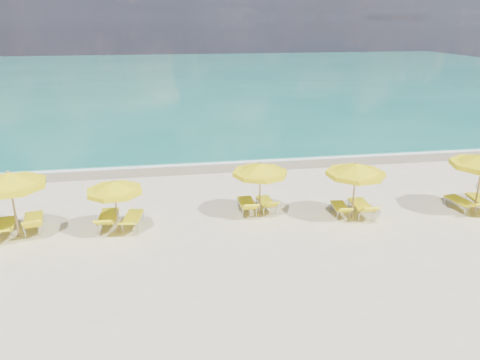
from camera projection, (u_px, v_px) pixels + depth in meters
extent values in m
plane|color=beige|center=(246.00, 221.00, 18.27)|extent=(120.00, 120.00, 0.00)
cube|color=#136B5A|center=(182.00, 77.00, 62.95)|extent=(120.00, 80.00, 0.30)
cube|color=tan|center=(221.00, 166.00, 25.16)|extent=(120.00, 2.60, 0.01)
cube|color=white|center=(220.00, 161.00, 25.90)|extent=(120.00, 1.20, 0.03)
cube|color=white|center=(120.00, 130.00, 33.13)|extent=(14.00, 0.36, 0.05)
cube|color=white|center=(285.00, 106.00, 41.89)|extent=(18.00, 0.30, 0.05)
cylinder|color=tan|center=(14.00, 206.00, 16.60)|extent=(0.08, 0.08, 2.42)
cone|color=#FFE90D|center=(9.00, 179.00, 16.27)|extent=(2.95, 2.95, 0.48)
cylinder|color=#FFE90D|center=(10.00, 185.00, 16.35)|extent=(2.98, 2.98, 0.19)
sphere|color=tan|center=(8.00, 172.00, 16.19)|extent=(0.11, 0.11, 0.11)
cylinder|color=tan|center=(116.00, 208.00, 17.00)|extent=(0.06, 0.06, 1.99)
cone|color=#FFE90D|center=(114.00, 186.00, 16.73)|extent=(2.49, 2.49, 0.40)
cylinder|color=#FFE90D|center=(115.00, 191.00, 16.79)|extent=(2.51, 2.51, 0.16)
sphere|color=tan|center=(114.00, 181.00, 16.66)|extent=(0.09, 0.09, 0.09)
cylinder|color=tan|center=(260.00, 190.00, 18.57)|extent=(0.07, 0.07, 2.13)
cone|color=#FFE90D|center=(260.00, 168.00, 18.28)|extent=(2.19, 2.19, 0.43)
cylinder|color=#FFE90D|center=(260.00, 173.00, 18.35)|extent=(2.21, 2.21, 0.17)
sphere|color=tan|center=(260.00, 163.00, 18.21)|extent=(0.09, 0.09, 0.09)
cylinder|color=tan|center=(354.00, 191.00, 18.26)|extent=(0.07, 0.07, 2.23)
cone|color=#FFE90D|center=(356.00, 169.00, 17.95)|extent=(2.83, 2.83, 0.45)
cylinder|color=#FFE90D|center=(355.00, 174.00, 18.02)|extent=(2.86, 2.86, 0.18)
sphere|color=tan|center=(356.00, 163.00, 17.87)|extent=(0.10, 0.10, 0.10)
cylinder|color=tan|center=(479.00, 183.00, 18.85)|extent=(0.08, 0.08, 2.43)
cube|color=#FFEE0F|center=(6.00, 224.00, 17.14)|extent=(0.77, 1.38, 0.08)
cube|color=#FFEE0F|center=(2.00, 231.00, 16.25)|extent=(0.67, 0.68, 0.32)
cube|color=#FFEE0F|center=(34.00, 219.00, 17.46)|extent=(0.91, 1.53, 0.09)
cube|color=#FFEE0F|center=(32.00, 224.00, 16.53)|extent=(0.74, 0.70, 0.48)
cube|color=#FFEE0F|center=(108.00, 216.00, 17.75)|extent=(0.72, 1.47, 0.09)
cube|color=#FFEE0F|center=(104.00, 222.00, 16.75)|extent=(0.67, 0.66, 0.42)
cube|color=#FFEE0F|center=(133.00, 216.00, 17.80)|extent=(0.78, 1.38, 0.08)
cube|color=#FFEE0F|center=(128.00, 224.00, 16.88)|extent=(0.67, 0.68, 0.31)
cube|color=#FFEE0F|center=(247.00, 203.00, 19.11)|extent=(0.61, 1.33, 0.08)
cube|color=#FFEE0F|center=(251.00, 207.00, 18.19)|extent=(0.60, 0.57, 0.42)
cube|color=#FFEE0F|center=(266.00, 201.00, 19.33)|extent=(0.60, 1.24, 0.07)
cube|color=#FFEE0F|center=(271.00, 205.00, 18.51)|extent=(0.56, 0.53, 0.40)
cube|color=#FFEE0F|center=(340.00, 206.00, 18.87)|extent=(0.65, 1.21, 0.07)
cube|color=#FFEE0F|center=(345.00, 210.00, 18.06)|extent=(0.57, 0.55, 0.36)
cube|color=#FFEE0F|center=(361.00, 205.00, 18.85)|extent=(0.74, 1.45, 0.09)
cube|color=#FFEE0F|center=(369.00, 210.00, 17.87)|extent=(0.67, 0.65, 0.43)
cube|color=#FFEE0F|center=(460.00, 201.00, 19.32)|extent=(0.73, 1.36, 0.08)
cube|color=#FFEE0F|center=(477.00, 205.00, 18.44)|extent=(0.64, 0.63, 0.38)
cube|color=#FFEE0F|center=(480.00, 199.00, 19.44)|extent=(0.78, 1.43, 0.08)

